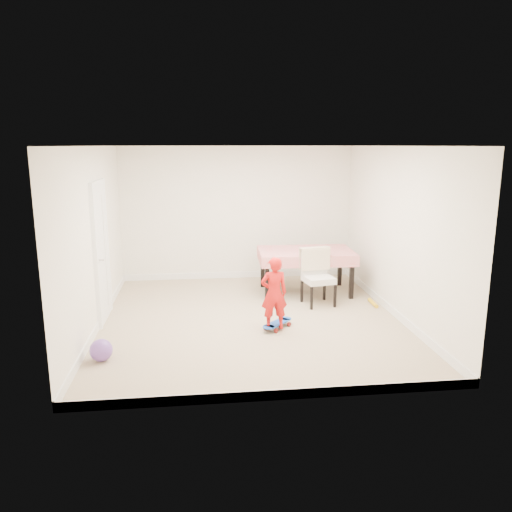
{
  "coord_description": "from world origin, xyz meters",
  "views": [
    {
      "loc": [
        -0.76,
        -7.21,
        2.61
      ],
      "look_at": [
        0.1,
        0.2,
        0.95
      ],
      "focal_mm": 35.0,
      "sensor_mm": 36.0,
      "label": 1
    }
  ],
  "objects": [
    {
      "name": "baseboard_back",
      "position": [
        0.0,
        2.49,
        0.06
      ],
      "size": [
        4.5,
        0.02,
        0.12
      ],
      "primitive_type": "cube",
      "color": "white",
      "rests_on": "ground"
    },
    {
      "name": "ceiling",
      "position": [
        0.0,
        0.0,
        2.58
      ],
      "size": [
        4.5,
        5.0,
        0.04
      ],
      "primitive_type": "cube",
      "color": "white",
      "rests_on": "wall_back"
    },
    {
      "name": "wall_back",
      "position": [
        0.0,
        2.48,
        1.3
      ],
      "size": [
        4.5,
        0.04,
        2.6
      ],
      "primitive_type": "cube",
      "color": "white",
      "rests_on": "ground"
    },
    {
      "name": "balloon",
      "position": [
        -2.0,
        -1.28,
        0.14
      ],
      "size": [
        0.28,
        0.28,
        0.28
      ],
      "primitive_type": "sphere",
      "color": "#6F46A9",
      "rests_on": "ground"
    },
    {
      "name": "wall_front",
      "position": [
        0.0,
        -2.48,
        1.3
      ],
      "size": [
        4.5,
        0.04,
        2.6
      ],
      "primitive_type": "cube",
      "color": "white",
      "rests_on": "ground"
    },
    {
      "name": "skateboard",
      "position": [
        0.34,
        -0.42,
        0.05
      ],
      "size": [
        0.58,
        0.59,
        0.09
      ],
      "primitive_type": null,
      "rotation": [
        0.0,
        0.0,
        0.8
      ],
      "color": "blue",
      "rests_on": "ground"
    },
    {
      "name": "dining_table",
      "position": [
        1.12,
        1.32,
        0.39
      ],
      "size": [
        1.7,
        1.11,
        0.78
      ],
      "primitive_type": null,
      "rotation": [
        0.0,
        0.0,
        -0.04
      ],
      "color": "red",
      "rests_on": "ground"
    },
    {
      "name": "baseboard_left",
      "position": [
        -2.24,
        0.0,
        0.06
      ],
      "size": [
        0.02,
        5.0,
        0.12
      ],
      "primitive_type": "cube",
      "color": "white",
      "rests_on": "ground"
    },
    {
      "name": "ground",
      "position": [
        0.0,
        0.0,
        0.0
      ],
      "size": [
        5.0,
        5.0,
        0.0
      ],
      "primitive_type": "plane",
      "color": "tan",
      "rests_on": "ground"
    },
    {
      "name": "door",
      "position": [
        -2.22,
        0.3,
        1.02
      ],
      "size": [
        0.11,
        0.94,
        2.11
      ],
      "primitive_type": "cube",
      "color": "white",
      "rests_on": "ground"
    },
    {
      "name": "wall_left",
      "position": [
        -2.23,
        0.0,
        1.3
      ],
      "size": [
        0.04,
        5.0,
        2.6
      ],
      "primitive_type": "cube",
      "color": "white",
      "rests_on": "ground"
    },
    {
      "name": "foam_toy",
      "position": [
        2.11,
        0.48,
        0.03
      ],
      "size": [
        0.07,
        0.4,
        0.06
      ],
      "primitive_type": "cylinder",
      "rotation": [
        1.57,
        0.0,
        -0.02
      ],
      "color": "gold",
      "rests_on": "ground"
    },
    {
      "name": "dining_chair",
      "position": [
        1.19,
        0.6,
        0.47
      ],
      "size": [
        0.61,
        0.68,
        0.94
      ],
      "primitive_type": null,
      "rotation": [
        0.0,
        0.0,
        0.18
      ],
      "color": "white",
      "rests_on": "ground"
    },
    {
      "name": "wall_right",
      "position": [
        2.23,
        0.0,
        1.3
      ],
      "size": [
        0.04,
        5.0,
        2.6
      ],
      "primitive_type": "cube",
      "color": "white",
      "rests_on": "ground"
    },
    {
      "name": "child",
      "position": [
        0.27,
        -0.51,
        0.53
      ],
      "size": [
        0.4,
        0.28,
        1.05
      ],
      "primitive_type": "imported",
      "rotation": [
        0.0,
        0.0,
        3.22
      ],
      "color": "red",
      "rests_on": "ground"
    },
    {
      "name": "baseboard_right",
      "position": [
        2.24,
        0.0,
        0.06
      ],
      "size": [
        0.02,
        5.0,
        0.12
      ],
      "primitive_type": "cube",
      "color": "white",
      "rests_on": "ground"
    },
    {
      "name": "baseboard_front",
      "position": [
        0.0,
        -2.49,
        0.06
      ],
      "size": [
        4.5,
        0.02,
        0.12
      ],
      "primitive_type": "cube",
      "color": "white",
      "rests_on": "ground"
    }
  ]
}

